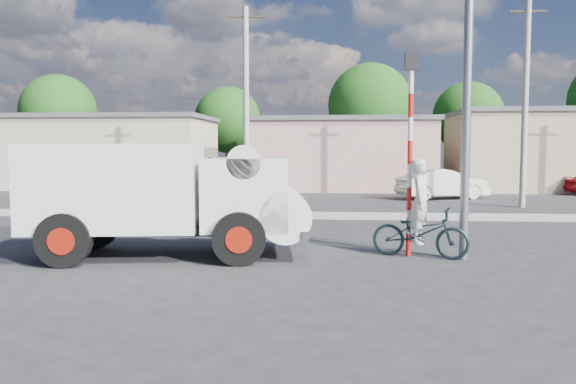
# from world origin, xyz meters

# --- Properties ---
(ground_plane) EXTENTS (120.00, 120.00, 0.00)m
(ground_plane) POSITION_xyz_m (0.00, 0.00, 0.00)
(ground_plane) COLOR #262729
(ground_plane) RESTS_ON ground
(median) EXTENTS (40.00, 0.80, 0.16)m
(median) POSITION_xyz_m (0.00, 8.00, 0.08)
(median) COLOR #99968E
(median) RESTS_ON ground
(truck) EXTENTS (6.11, 2.95, 2.43)m
(truck) POSITION_xyz_m (-1.95, 1.03, 1.35)
(truck) COLOR black
(truck) RESTS_ON ground
(bicycle) EXTENTS (2.17, 1.30, 1.08)m
(bicycle) POSITION_xyz_m (3.42, 1.34, 0.54)
(bicycle) COLOR black
(bicycle) RESTS_ON ground
(cyclist) EXTENTS (0.62, 0.77, 1.83)m
(cyclist) POSITION_xyz_m (3.42, 1.34, 0.91)
(cyclist) COLOR silver
(cyclist) RESTS_ON ground
(car_cream) EXTENTS (4.42, 2.75, 1.37)m
(car_cream) POSITION_xyz_m (6.56, 15.54, 0.69)
(car_cream) COLOR white
(car_cream) RESTS_ON ground
(traffic_pole) EXTENTS (0.28, 0.18, 4.36)m
(traffic_pole) POSITION_xyz_m (3.20, 1.50, 2.59)
(traffic_pole) COLOR red
(traffic_pole) RESTS_ON ground
(streetlight) EXTENTS (2.34, 0.22, 9.00)m
(streetlight) POSITION_xyz_m (4.14, 1.20, 4.96)
(streetlight) COLOR slate
(streetlight) RESTS_ON ground
(building_row) EXTENTS (37.80, 7.30, 4.44)m
(building_row) POSITION_xyz_m (1.10, 22.00, 2.13)
(building_row) COLOR beige
(building_row) RESTS_ON ground
(tree_row) EXTENTS (43.62, 7.43, 8.42)m
(tree_row) POSITION_xyz_m (3.76, 28.45, 4.99)
(tree_row) COLOR #38281E
(tree_row) RESTS_ON ground
(utility_poles) EXTENTS (35.40, 0.24, 8.00)m
(utility_poles) POSITION_xyz_m (3.25, 12.00, 4.07)
(utility_poles) COLOR #99968E
(utility_poles) RESTS_ON ground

